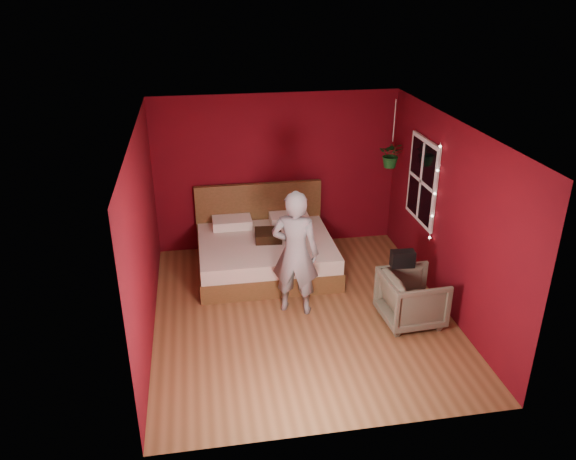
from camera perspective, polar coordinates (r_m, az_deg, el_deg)
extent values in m
plane|color=brown|center=(7.85, 1.39, -8.40)|extent=(4.50, 4.50, 0.00)
cube|color=#620A13|center=(9.31, -1.17, 5.92)|extent=(4.00, 0.02, 2.60)
cube|color=#620A13|center=(5.31, 6.22, -9.63)|extent=(4.00, 0.02, 2.60)
cube|color=#620A13|center=(7.15, -14.52, -0.83)|extent=(0.02, 4.50, 2.60)
cube|color=#620A13|center=(7.84, 16.07, 1.28)|extent=(0.02, 4.50, 2.60)
cube|color=white|center=(6.80, 1.61, 10.40)|extent=(4.00, 4.50, 0.02)
cube|color=white|center=(8.52, 13.49, 4.87)|extent=(0.04, 0.97, 1.27)
cube|color=black|center=(8.51, 13.40, 4.86)|extent=(0.02, 0.85, 1.15)
cube|color=white|center=(8.51, 13.37, 4.86)|extent=(0.03, 0.05, 1.15)
cube|color=white|center=(8.51, 13.37, 4.86)|extent=(0.03, 0.85, 0.05)
cylinder|color=silver|center=(8.06, 14.68, 3.60)|extent=(0.01, 0.01, 1.45)
sphere|color=#FFF2CC|center=(8.31, 14.20, -0.75)|extent=(0.04, 0.04, 0.04)
sphere|color=#FFF2CC|center=(8.18, 14.44, 1.39)|extent=(0.04, 0.04, 0.04)
sphere|color=#FFF2CC|center=(8.06, 14.68, 3.60)|extent=(0.04, 0.04, 0.04)
sphere|color=#FFF2CC|center=(7.95, 14.94, 5.87)|extent=(0.04, 0.04, 0.04)
sphere|color=#FFF2CC|center=(7.85, 15.21, 8.20)|extent=(0.04, 0.04, 0.04)
cube|color=brown|center=(8.85, -2.24, -3.24)|extent=(2.09, 1.78, 0.29)
cube|color=beige|center=(8.74, -2.27, -1.72)|extent=(2.05, 1.74, 0.23)
cube|color=brown|center=(9.43, -2.97, 1.44)|extent=(2.09, 0.08, 1.15)
cube|color=white|center=(9.16, -5.71, 0.76)|extent=(0.63, 0.40, 0.15)
cube|color=white|center=(9.26, 0.11, 1.15)|extent=(0.63, 0.40, 0.15)
imported|color=gray|center=(7.49, 0.74, -2.36)|extent=(0.76, 0.63, 1.77)
imported|color=#6A6853|center=(7.67, 12.46, -6.77)|extent=(0.82, 0.80, 0.71)
cube|color=black|center=(7.63, 11.57, -2.88)|extent=(0.32, 0.18, 0.22)
cube|color=black|center=(8.67, -2.02, -0.55)|extent=(0.43, 0.43, 0.14)
cylinder|color=silver|center=(8.68, 10.75, 10.86)|extent=(0.01, 0.01, 0.64)
imported|color=#19571B|center=(8.82, 10.49, 7.54)|extent=(0.47, 0.44, 0.41)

